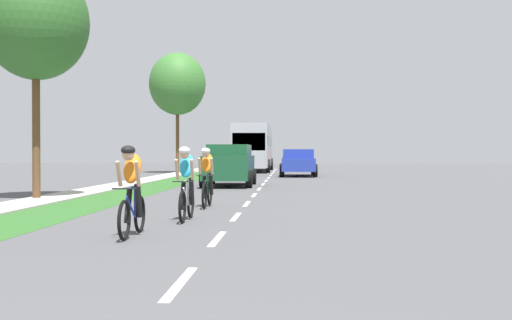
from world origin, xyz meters
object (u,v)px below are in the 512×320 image
at_px(cyclist_trailing, 186,183).
at_px(suv_dark_green, 229,164).
at_px(sedan_red, 295,159).
at_px(street_tree_near, 36,23).
at_px(street_tree_far, 177,84).
at_px(pickup_blue, 298,163).
at_px(cyclist_distant, 207,177).
at_px(bus_silver, 254,146).
at_px(cyclist_lead, 132,190).

distance_m(cyclist_trailing, suv_dark_green, 13.46).
relative_size(cyclist_trailing, sedan_red, 0.40).
bearing_deg(street_tree_near, cyclist_trailing, -44.56).
bearing_deg(street_tree_far, pickup_blue, -30.89).
bearing_deg(cyclist_distant, suv_dark_green, 92.36).
xyz_separation_m(bus_silver, street_tree_far, (-5.06, -4.79, 4.25)).
xyz_separation_m(cyclist_distant, pickup_blue, (2.70, 21.23, 0.02)).
height_order(cyclist_lead, street_tree_near, street_tree_near).
relative_size(street_tree_near, street_tree_far, 0.86).
bearing_deg(suv_dark_green, street_tree_near, -123.40).
relative_size(cyclist_lead, street_tree_near, 0.24).
relative_size(suv_dark_green, street_tree_far, 0.56).
bearing_deg(street_tree_far, sedan_red, 68.17).
xyz_separation_m(cyclist_lead, cyclist_distant, (0.53, 5.66, 0.00)).
bearing_deg(cyclist_trailing, bus_silver, 91.00).
bearing_deg(street_tree_far, street_tree_near, -89.94).
height_order(cyclist_lead, pickup_blue, pickup_blue).
xyz_separation_m(suv_dark_green, street_tree_far, (-5.24, 15.94, 5.28)).
relative_size(cyclist_trailing, bus_silver, 0.15).
relative_size(suv_dark_green, pickup_blue, 0.92).
xyz_separation_m(cyclist_trailing, street_tree_far, (-5.66, 29.40, 5.42)).
xyz_separation_m(cyclist_distant, suv_dark_green, (-0.42, 10.29, 0.14)).
height_order(cyclist_trailing, sedan_red, cyclist_trailing).
height_order(cyclist_distant, street_tree_far, street_tree_far).
height_order(cyclist_trailing, suv_dark_green, suv_dark_green).
bearing_deg(cyclist_lead, street_tree_far, 99.14).
bearing_deg(street_tree_near, cyclist_distant, -22.89).
bearing_deg(pickup_blue, cyclist_trailing, -96.32).
distance_m(cyclist_lead, street_tree_near, 10.60).
relative_size(cyclist_lead, street_tree_far, 0.20).
bearing_deg(suv_dark_green, cyclist_distant, -87.64).
height_order(cyclist_lead, cyclist_trailing, same).
bearing_deg(sedan_red, street_tree_near, -100.54).
distance_m(cyclist_distant, street_tree_near, 7.69).
bearing_deg(bus_silver, cyclist_trailing, -89.00).
distance_m(pickup_blue, sedan_red, 25.81).
xyz_separation_m(suv_dark_green, street_tree_near, (-5.22, -7.91, 4.51)).
xyz_separation_m(cyclist_distant, sedan_red, (2.67, 47.04, -0.04)).
relative_size(pickup_blue, street_tree_far, 0.61).
bearing_deg(cyclist_distant, sedan_red, 86.75).
relative_size(cyclist_lead, pickup_blue, 0.34).
relative_size(suv_dark_green, street_tree_near, 0.65).
bearing_deg(cyclist_trailing, pickup_blue, 83.68).
distance_m(pickup_blue, bus_silver, 10.40).
xyz_separation_m(cyclist_trailing, pickup_blue, (2.70, 24.40, 0.02)).
distance_m(sedan_red, street_tree_far, 23.07).
distance_m(cyclist_distant, suv_dark_green, 10.30).
distance_m(cyclist_distant, street_tree_far, 27.38).
height_order(suv_dark_green, sedan_red, suv_dark_green).
bearing_deg(bus_silver, suv_dark_green, -89.51).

